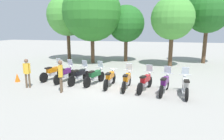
{
  "coord_description": "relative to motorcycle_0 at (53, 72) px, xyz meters",
  "views": [
    {
      "loc": [
        2.83,
        -10.98,
        3.39
      ],
      "look_at": [
        0.0,
        0.5,
        0.9
      ],
      "focal_mm": 32.16,
      "sensor_mm": 36.0,
      "label": 1
    }
  ],
  "objects": [
    {
      "name": "person_0",
      "position": [
        -0.44,
        -2.02,
        0.47
      ],
      "size": [
        0.4,
        0.29,
        1.68
      ],
      "rotation": [
        0.0,
        0.0,
        2.01
      ],
      "color": "brown",
      "rests_on": "ground_plane"
    },
    {
      "name": "motorcycle_5",
      "position": [
        5.13,
        -0.87,
        0.0
      ],
      "size": [
        0.62,
        2.19,
        1.37
      ],
      "rotation": [
        0.0,
        0.0,
        1.54
      ],
      "color": "black",
      "rests_on": "ground_plane"
    },
    {
      "name": "tree_0",
      "position": [
        -2.77,
        8.24,
        4.15
      ],
      "size": [
        4.26,
        4.26,
        6.81
      ],
      "color": "brown",
      "rests_on": "ground_plane"
    },
    {
      "name": "tree_3",
      "position": [
        7.75,
        6.83,
        3.68
      ],
      "size": [
        3.72,
        3.72,
        6.08
      ],
      "color": "brown",
      "rests_on": "ground_plane"
    },
    {
      "name": "motorcycle_2",
      "position": [
        2.05,
        -0.38,
        0.0
      ],
      "size": [
        0.76,
        2.16,
        1.37
      ],
      "rotation": [
        0.0,
        0.0,
        1.36
      ],
      "color": "black",
      "rests_on": "ground_plane"
    },
    {
      "name": "motorcycle_0",
      "position": [
        0.0,
        0.0,
        0.0
      ],
      "size": [
        0.79,
        2.15,
        1.37
      ],
      "rotation": [
        0.0,
        0.0,
        1.33
      ],
      "color": "black",
      "rests_on": "ground_plane"
    },
    {
      "name": "motorcycle_4",
      "position": [
        4.1,
        -0.69,
        -0.01
      ],
      "size": [
        0.62,
        2.19,
        0.99
      ],
      "rotation": [
        0.0,
        0.0,
        1.53
      ],
      "color": "black",
      "rests_on": "ground_plane"
    },
    {
      "name": "tree_1",
      "position": [
        0.41,
        6.86,
        4.33
      ],
      "size": [
        5.53,
        5.53,
        7.62
      ],
      "color": "brown",
      "rests_on": "ground_plane"
    },
    {
      "name": "tree_2",
      "position": [
        3.39,
        8.63,
        3.27
      ],
      "size": [
        3.65,
        3.65,
        5.63
      ],
      "color": "brown",
      "rests_on": "ground_plane"
    },
    {
      "name": "motorcycle_3",
      "position": [
        3.08,
        -0.42,
        0.0
      ],
      "size": [
        0.82,
        2.14,
        1.37
      ],
      "rotation": [
        0.0,
        0.0,
        1.3
      ],
      "color": "black",
      "rests_on": "ground_plane"
    },
    {
      "name": "motorcycle_7",
      "position": [
        7.19,
        -1.16,
        0.0
      ],
      "size": [
        0.75,
        2.16,
        1.37
      ],
      "rotation": [
        0.0,
        0.0,
        1.36
      ],
      "color": "black",
      "rests_on": "ground_plane"
    },
    {
      "name": "motorcycle_6",
      "position": [
        6.17,
        -0.96,
        0.0
      ],
      "size": [
        0.82,
        2.14,
        1.37
      ],
      "rotation": [
        0.0,
        0.0,
        1.3
      ],
      "color": "black",
      "rests_on": "ground_plane"
    },
    {
      "name": "motorcycle_8",
      "position": [
        8.21,
        -1.28,
        0.0
      ],
      "size": [
        0.62,
        2.19,
        1.37
      ],
      "rotation": [
        0.0,
        0.0,
        1.56
      ],
      "color": "black",
      "rests_on": "ground_plane"
    },
    {
      "name": "tree_4",
      "position": [
        10.98,
        9.31,
        4.39
      ],
      "size": [
        4.07,
        4.07,
        6.96
      ],
      "color": "brown",
      "rests_on": "ground_plane"
    },
    {
      "name": "ground_plane",
      "position": [
        4.1,
        -0.7,
        -0.52
      ],
      "size": [
        80.0,
        80.0,
        0.0
      ],
      "primitive_type": "plane",
      "color": "#9E9B93"
    },
    {
      "name": "person_1",
      "position": [
        1.84,
        -2.34,
        0.5
      ],
      "size": [
        0.28,
        0.41,
        1.74
      ],
      "rotation": [
        0.0,
        0.0,
        0.25
      ],
      "color": "brown",
      "rests_on": "ground_plane"
    },
    {
      "name": "motorcycle_1",
      "position": [
        1.02,
        -0.27,
        0.0
      ],
      "size": [
        0.68,
        2.18,
        1.37
      ],
      "rotation": [
        0.0,
        0.0,
        1.42
      ],
      "color": "black",
      "rests_on": "ground_plane"
    },
    {
      "name": "traffic_cone",
      "position": [
        -1.95,
        -1.03,
        -0.24
      ],
      "size": [
        0.32,
        0.32,
        0.55
      ],
      "primitive_type": "cone",
      "color": "orange",
      "rests_on": "ground_plane"
    }
  ]
}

